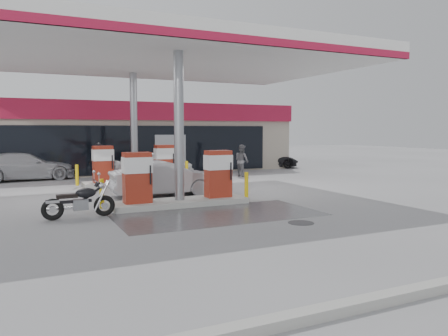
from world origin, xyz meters
The scene contains 15 objects.
ground centered at (0.00, 0.00, 0.00)m, with size 90.00×90.00×0.00m, color gray.
wet_patch centered at (0.50, 0.00, 0.00)m, with size 6.00×3.00×0.00m, color #4C4C4F.
drain_cover centered at (2.00, -2.00, 0.00)m, with size 0.70×0.70×0.01m, color #38383A.
kerb centered at (0.00, -7.00, 0.07)m, with size 28.00×0.25×0.15m, color gray.
store_building centered at (0.01, 15.94, 2.01)m, with size 22.00×8.22×4.00m.
canopy centered at (0.00, 5.00, 5.27)m, with size 16.00×10.02×5.51m.
pump_island_near centered at (0.00, 2.00, 0.71)m, with size 5.14×1.30×1.78m.
pump_island_far centered at (0.00, 8.00, 0.71)m, with size 5.14×1.30×1.78m.
parked_motorcycle centered at (-3.23, 1.20, 0.46)m, with size 2.00×0.77×1.03m.
sedan_white centered at (1.46, 10.20, 0.72)m, with size 1.69×4.21×1.43m, color white.
attendant centered at (6.00, 9.00, 0.85)m, with size 0.82×0.64×1.69m, color slate.
hatchback_silver centered at (0.19, 4.20, 0.66)m, with size 1.40×4.01×1.32m, color #A8AAB0.
parked_car_left centered at (-4.50, 12.00, 0.69)m, with size 1.93×4.74×1.38m, color #AFB1B8.
parked_car_right centered at (10.00, 12.97, 0.55)m, with size 1.82×3.95×1.10m, color black.
biker_walking centered at (-1.20, 10.32, 0.87)m, with size 1.02×0.42×1.74m, color black.
Camera 1 is at (-4.78, -11.47, 2.48)m, focal length 35.00 mm.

